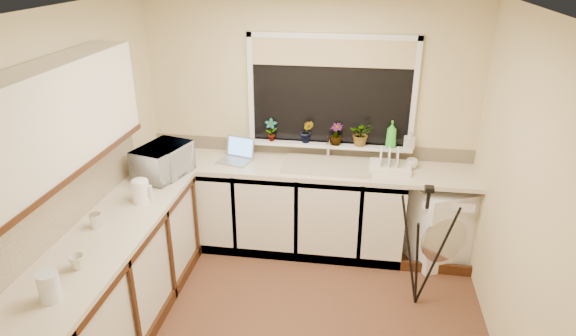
% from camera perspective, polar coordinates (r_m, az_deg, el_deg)
% --- Properties ---
extents(floor, '(3.20, 3.20, 0.00)m').
position_cam_1_polar(floor, '(4.22, -0.16, -17.59)').
color(floor, brown).
rests_on(floor, ground).
extents(ceiling, '(3.20, 3.20, 0.00)m').
position_cam_1_polar(ceiling, '(3.19, -0.21, 17.66)').
color(ceiling, white).
rests_on(ceiling, ground).
extents(wall_back, '(3.20, 0.00, 3.20)m').
position_cam_1_polar(wall_back, '(4.91, 2.50, 5.16)').
color(wall_back, beige).
rests_on(wall_back, ground).
extents(wall_left, '(0.00, 3.00, 3.00)m').
position_cam_1_polar(wall_left, '(4.08, -23.01, -0.81)').
color(wall_left, beige).
rests_on(wall_left, ground).
extents(wall_right, '(0.00, 3.00, 3.00)m').
position_cam_1_polar(wall_right, '(3.67, 25.37, -3.91)').
color(wall_right, beige).
rests_on(wall_right, ground).
extents(base_cabinet_back, '(2.55, 0.60, 0.86)m').
position_cam_1_polar(base_cabinet_back, '(5.00, -1.75, -4.43)').
color(base_cabinet_back, silver).
rests_on(base_cabinet_back, floor).
extents(base_cabinet_left, '(0.54, 2.40, 0.86)m').
position_cam_1_polar(base_cabinet_left, '(4.10, -19.64, -13.03)').
color(base_cabinet_left, silver).
rests_on(base_cabinet_left, floor).
extents(worktop_back, '(3.20, 0.60, 0.04)m').
position_cam_1_polar(worktop_back, '(4.76, 2.03, 0.08)').
color(worktop_back, beige).
rests_on(worktop_back, base_cabinet_back).
extents(worktop_left, '(0.60, 2.40, 0.04)m').
position_cam_1_polar(worktop_left, '(3.85, -20.56, -7.62)').
color(worktop_left, beige).
rests_on(worktop_left, base_cabinet_left).
extents(upper_cabinet, '(0.28, 1.90, 0.70)m').
position_cam_1_polar(upper_cabinet, '(3.45, -25.92, 4.67)').
color(upper_cabinet, silver).
rests_on(upper_cabinet, wall_left).
extents(splashback_left, '(0.02, 2.40, 0.45)m').
position_cam_1_polar(splashback_left, '(3.88, -24.81, -3.97)').
color(splashback_left, beige).
rests_on(splashback_left, wall_left).
extents(splashback_back, '(3.20, 0.02, 0.14)m').
position_cam_1_polar(splashback_back, '(4.99, 2.44, 2.33)').
color(splashback_back, beige).
rests_on(splashback_back, wall_back).
extents(window_glass, '(1.50, 0.02, 1.00)m').
position_cam_1_polar(window_glass, '(4.79, 4.96, 8.66)').
color(window_glass, black).
rests_on(window_glass, wall_back).
extents(window_blind, '(1.50, 0.02, 0.25)m').
position_cam_1_polar(window_blind, '(4.68, 5.10, 13.01)').
color(window_blind, tan).
rests_on(window_blind, wall_back).
extents(windowsill, '(1.60, 0.14, 0.03)m').
position_cam_1_polar(windowsill, '(4.90, 4.70, 2.67)').
color(windowsill, white).
rests_on(windowsill, wall_back).
extents(sink, '(0.82, 0.46, 0.03)m').
position_cam_1_polar(sink, '(4.73, 4.44, 0.30)').
color(sink, tan).
rests_on(sink, worktop_back).
extents(faucet, '(0.03, 0.03, 0.24)m').
position_cam_1_polar(faucet, '(4.86, 4.65, 2.29)').
color(faucet, silver).
rests_on(faucet, worktop_back).
extents(washing_machine, '(0.71, 0.71, 0.77)m').
position_cam_1_polar(washing_machine, '(5.02, 17.06, -6.02)').
color(washing_machine, white).
rests_on(washing_machine, floor).
extents(laptop, '(0.35, 0.33, 0.22)m').
position_cam_1_polar(laptop, '(4.88, -5.87, 1.56)').
color(laptop, '#95949B').
rests_on(laptop, worktop_back).
extents(kettle, '(0.14, 0.14, 0.18)m').
position_cam_1_polar(kettle, '(4.20, -16.55, -2.62)').
color(kettle, white).
rests_on(kettle, worktop_left).
extents(dish_rack, '(0.39, 0.30, 0.06)m').
position_cam_1_polar(dish_rack, '(4.74, 11.63, 0.09)').
color(dish_rack, silver).
rests_on(dish_rack, worktop_back).
extents(tripod, '(0.63, 0.63, 1.11)m').
position_cam_1_polar(tripod, '(4.26, 15.12, -8.80)').
color(tripod, black).
rests_on(tripod, floor).
extents(glass_jug, '(0.12, 0.12, 0.18)m').
position_cam_1_polar(glass_jug, '(3.28, -25.73, -12.16)').
color(glass_jug, silver).
rests_on(glass_jug, worktop_left).
extents(steel_jar, '(0.08, 0.08, 0.11)m').
position_cam_1_polar(steel_jar, '(3.95, -21.18, -5.67)').
color(steel_jar, silver).
rests_on(steel_jar, worktop_left).
extents(microwave, '(0.47, 0.59, 0.28)m').
position_cam_1_polar(microwave, '(4.62, -14.14, 0.78)').
color(microwave, white).
rests_on(microwave, worktop_left).
extents(plant_a, '(0.13, 0.10, 0.23)m').
position_cam_1_polar(plant_a, '(4.91, -1.95, 4.37)').
color(plant_a, '#999999').
rests_on(plant_a, windowsill).
extents(plant_b, '(0.13, 0.11, 0.23)m').
position_cam_1_polar(plant_b, '(4.87, 2.19, 4.22)').
color(plant_b, '#999999').
rests_on(plant_b, windowsill).
extents(plant_c, '(0.15, 0.15, 0.21)m').
position_cam_1_polar(plant_c, '(4.83, 5.55, 3.88)').
color(plant_c, '#999999').
rests_on(plant_c, windowsill).
extents(plant_d, '(0.23, 0.20, 0.24)m').
position_cam_1_polar(plant_d, '(4.84, 8.43, 3.93)').
color(plant_d, '#999999').
rests_on(plant_d, windowsill).
extents(soap_bottle_green, '(0.10, 0.10, 0.26)m').
position_cam_1_polar(soap_bottle_green, '(4.84, 11.78, 3.80)').
color(soap_bottle_green, green).
rests_on(soap_bottle_green, windowsill).
extents(soap_bottle_clear, '(0.10, 0.10, 0.18)m').
position_cam_1_polar(soap_bottle_clear, '(4.86, 13.77, 3.20)').
color(soap_bottle_clear, '#999999').
rests_on(soap_bottle_clear, windowsill).
extents(cup_back, '(0.14, 0.14, 0.09)m').
position_cam_1_polar(cup_back, '(4.82, 14.01, 0.48)').
color(cup_back, white).
rests_on(cup_back, worktop_back).
extents(cup_left, '(0.12, 0.12, 0.10)m').
position_cam_1_polar(cup_left, '(3.52, -23.03, -9.90)').
color(cup_left, beige).
rests_on(cup_left, worktop_left).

